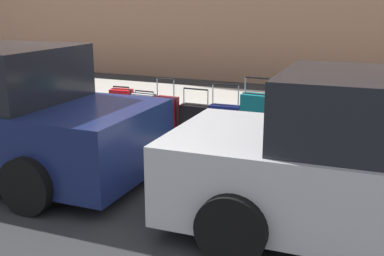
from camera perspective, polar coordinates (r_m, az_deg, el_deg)
name	(u,v)px	position (r m, az deg, el deg)	size (l,w,h in m)	color
ground_plane	(116,148)	(7.53, -9.07, -2.41)	(40.00, 40.00, 0.00)	#28282B
sidewalk_curb	(183,111)	(9.63, -1.07, 2.02)	(18.00, 5.00, 0.14)	#ADA89E
suitcase_silver_0	(364,130)	(6.92, 19.88, -0.27)	(0.48, 0.20, 0.80)	#9EA0A8
suitcase_red_1	(328,131)	(7.03, 15.96, -0.30)	(0.39, 0.26, 0.66)	red
suitcase_olive_2	(293,128)	(6.99, 12.06, 0.04)	(0.46, 0.27, 0.88)	#59601E
suitcase_teal_3	(258,120)	(7.04, 7.89, 0.91)	(0.49, 0.27, 1.03)	#0F606B
suitcase_navy_4	(225,123)	(7.26, 3.97, 0.59)	(0.47, 0.21, 0.89)	navy
suitcase_black_5	(196,120)	(7.53, 0.44, 0.91)	(0.48, 0.25, 0.77)	black
suitcase_maroon_6	(166,116)	(7.63, -3.15, 1.47)	(0.37, 0.27, 0.92)	maroon
suitcase_silver_7	(145,112)	(7.91, -5.67, 1.93)	(0.41, 0.20, 0.67)	#9EA0A8
suitcase_red_8	(122,109)	(8.12, -8.39, 2.32)	(0.37, 0.25, 0.72)	red
fire_hydrant	(83,100)	(8.50, -12.96, 3.34)	(0.39, 0.21, 0.82)	#99999E
bollard_post	(42,98)	(8.86, -17.54, 3.48)	(0.16, 0.16, 0.86)	#333338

